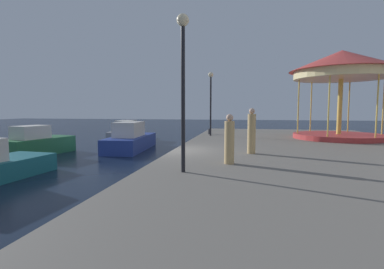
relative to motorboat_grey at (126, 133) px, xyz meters
name	(u,v)px	position (x,y,z in m)	size (l,w,h in m)	color
ground_plane	(173,167)	(6.87, -10.72, -0.63)	(120.00, 120.00, 0.00)	black
quay_dock	(321,163)	(13.29, -10.72, -0.23)	(12.84, 29.68, 0.80)	slate
motorboat_grey	(126,133)	(0.00, 0.00, 0.00)	(2.47, 5.14, 1.70)	gray
motorboat_green	(37,143)	(-1.89, -8.62, 0.03)	(2.54, 4.33, 1.73)	#236638
motorboat_blue	(131,140)	(2.76, -5.76, 0.05)	(2.47, 5.83, 1.85)	navy
carousel	(341,73)	(16.03, -3.95, 4.29)	(6.29, 6.29, 5.52)	#B23333
lamp_post_near_edge	(183,66)	(8.30, -15.18, 3.28)	(0.36, 0.36, 4.59)	black
lamp_post_mid_promenade	(211,93)	(7.76, -3.30, 3.20)	(0.36, 0.36, 4.45)	black
bollard_south	(210,131)	(7.56, -2.10, 0.37)	(0.24, 0.24, 0.40)	#2D2D33
person_near_carousel	(252,132)	(10.39, -11.18, 1.08)	(0.34, 0.34, 1.92)	tan
person_mid_promenade	(229,141)	(9.59, -13.62, 0.97)	(0.34, 0.34, 1.71)	tan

